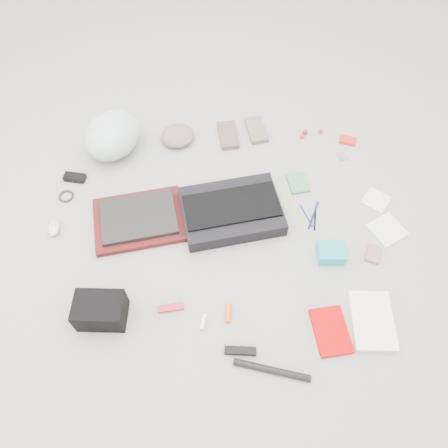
{
  "coord_description": "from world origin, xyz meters",
  "views": [
    {
      "loc": [
        -0.04,
        -1.05,
        1.65
      ],
      "look_at": [
        0.0,
        0.0,
        0.05
      ],
      "focal_mm": 35.0,
      "sensor_mm": 36.0,
      "label": 1
    }
  ],
  "objects_px": {
    "bike_helmet": "(113,135)",
    "camera_bag": "(100,311)",
    "laptop": "(139,217)",
    "book_red": "(331,331)",
    "messenger_bag": "(231,211)",
    "accordion_wallet": "(331,253)"
  },
  "relations": [
    {
      "from": "book_red",
      "to": "accordion_wallet",
      "type": "xyz_separation_m",
      "value": [
        0.06,
        0.33,
        0.02
      ]
    },
    {
      "from": "messenger_bag",
      "to": "book_red",
      "type": "distance_m",
      "value": 0.67
    },
    {
      "from": "bike_helmet",
      "to": "camera_bag",
      "type": "distance_m",
      "value": 0.91
    },
    {
      "from": "messenger_bag",
      "to": "accordion_wallet",
      "type": "distance_m",
      "value": 0.47
    },
    {
      "from": "laptop",
      "to": "bike_helmet",
      "type": "bearing_deg",
      "value": 98.49
    },
    {
      "from": "accordion_wallet",
      "to": "laptop",
      "type": "bearing_deg",
      "value": 167.37
    },
    {
      "from": "laptop",
      "to": "book_red",
      "type": "distance_m",
      "value": 0.95
    },
    {
      "from": "messenger_bag",
      "to": "book_red",
      "type": "height_order",
      "value": "messenger_bag"
    },
    {
      "from": "camera_bag",
      "to": "laptop",
      "type": "bearing_deg",
      "value": 79.6
    },
    {
      "from": "book_red",
      "to": "accordion_wallet",
      "type": "relative_size",
      "value": 1.69
    },
    {
      "from": "messenger_bag",
      "to": "bike_helmet",
      "type": "height_order",
      "value": "bike_helmet"
    },
    {
      "from": "camera_bag",
      "to": "accordion_wallet",
      "type": "bearing_deg",
      "value": 17.72
    },
    {
      "from": "messenger_bag",
      "to": "camera_bag",
      "type": "bearing_deg",
      "value": -148.36
    },
    {
      "from": "accordion_wallet",
      "to": "camera_bag",
      "type": "bearing_deg",
      "value": -164.29
    },
    {
      "from": "messenger_bag",
      "to": "accordion_wallet",
      "type": "bearing_deg",
      "value": -38.39
    },
    {
      "from": "laptop",
      "to": "accordion_wallet",
      "type": "xyz_separation_m",
      "value": [
        0.83,
        -0.21,
        -0.01
      ]
    },
    {
      "from": "messenger_bag",
      "to": "camera_bag",
      "type": "xyz_separation_m",
      "value": [
        -0.53,
        -0.46,
        0.02
      ]
    },
    {
      "from": "laptop",
      "to": "book_red",
      "type": "bearing_deg",
      "value": -44.78
    },
    {
      "from": "bike_helmet",
      "to": "accordion_wallet",
      "type": "relative_size",
      "value": 2.79
    },
    {
      "from": "bike_helmet",
      "to": "camera_bag",
      "type": "height_order",
      "value": "bike_helmet"
    },
    {
      "from": "book_red",
      "to": "messenger_bag",
      "type": "bearing_deg",
      "value": 116.43
    },
    {
      "from": "bike_helmet",
      "to": "camera_bag",
      "type": "xyz_separation_m",
      "value": [
        0.04,
        -0.9,
        -0.03
      ]
    }
  ]
}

